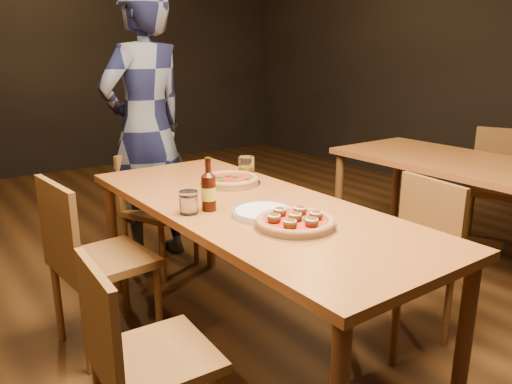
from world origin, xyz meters
TOP-DOWN VIEW (x-y plane):
  - ground at (0.00, 0.00)m, footprint 9.00×9.00m
  - table_main at (0.00, 0.00)m, footprint 0.80×2.00m
  - table_right at (1.70, -0.20)m, footprint 0.80×2.00m
  - chair_main_nw at (-0.69, -0.40)m, footprint 0.41×0.41m
  - chair_main_sw at (-0.57, 0.44)m, footprint 0.46×0.46m
  - chair_main_e at (0.64, -0.40)m, footprint 0.45×0.45m
  - chair_end at (0.06, 1.13)m, footprint 0.50×0.50m
  - chair_nbr_right at (2.25, -0.01)m, footprint 0.57×0.57m
  - pizza_meatball at (-0.03, -0.37)m, footprint 0.35×0.35m
  - pizza_margherita at (0.13, 0.36)m, footprint 0.33×0.33m
  - plate_stack at (-0.05, -0.18)m, footprint 0.27×0.27m
  - beer_bottle at (-0.20, 0.03)m, footprint 0.07×0.07m
  - water_glass at (-0.30, 0.04)m, footprint 0.08×0.08m
  - amber_glass at (0.30, 0.45)m, footprint 0.09×0.09m
  - diner at (0.08, 1.31)m, footprint 0.78×0.61m

SIDE VIEW (x-z plane):
  - ground at x=0.00m, z-range 0.00..0.00m
  - chair_end at x=0.06m, z-range 0.00..0.83m
  - chair_main_nw at x=-0.69m, z-range 0.00..0.84m
  - chair_main_e at x=0.64m, z-range 0.00..0.87m
  - chair_main_sw at x=-0.57m, z-range 0.00..0.92m
  - chair_nbr_right at x=2.25m, z-range 0.00..0.92m
  - table_main at x=0.00m, z-range 0.30..1.05m
  - table_right at x=1.70m, z-range 0.30..1.05m
  - plate_stack at x=-0.05m, z-range 0.75..0.78m
  - pizza_margherita at x=0.13m, z-range 0.75..0.79m
  - pizza_meatball at x=-0.03m, z-range 0.74..0.81m
  - water_glass at x=-0.30m, z-range 0.75..0.85m
  - amber_glass at x=0.30m, z-range 0.75..0.86m
  - beer_bottle at x=-0.20m, z-range 0.72..0.95m
  - diner at x=0.08m, z-range 0.00..1.87m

